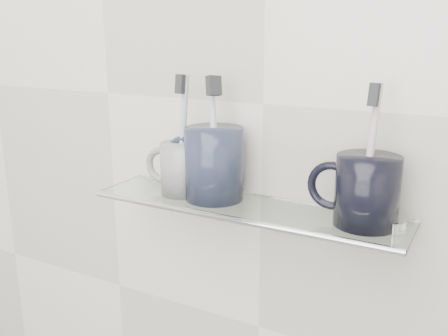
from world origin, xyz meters
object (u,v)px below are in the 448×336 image
Objects in this scene: mug_center at (214,164)px; mug_right at (367,191)px; shelf_glass at (245,207)px; mug_left at (184,168)px.

mug_right is at bearing 10.93° from mug_center.
mug_right is (0.18, 0.00, 0.05)m from shelf_glass.
shelf_glass is 0.08m from mug_center.
mug_center reaches higher than shelf_glass.
mug_right reaches higher than mug_left.
mug_center is 0.24m from mug_right.
mug_left is (-0.12, 0.00, 0.05)m from shelf_glass.
shelf_glass is at bearing -19.23° from mug_left.
mug_left is 0.73× the size of mug_center.
mug_right is (0.24, 0.00, -0.01)m from mug_center.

